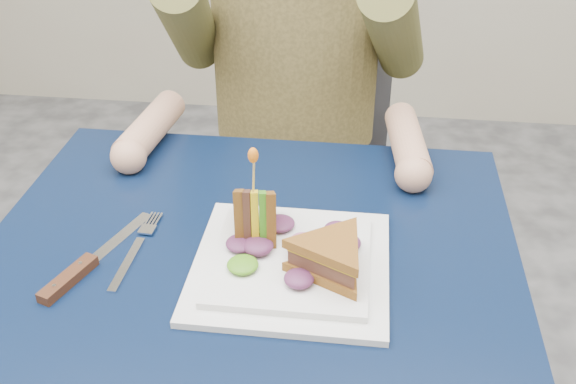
# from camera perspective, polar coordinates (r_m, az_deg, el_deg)

# --- Properties ---
(table) EXTENTS (0.75, 0.75, 0.73)m
(table) POSITION_cam_1_polar(r_m,az_deg,el_deg) (0.96, -3.76, -10.47)
(table) COLOR black
(table) RESTS_ON ground
(chair) EXTENTS (0.42, 0.40, 0.93)m
(chair) POSITION_cam_1_polar(r_m,az_deg,el_deg) (1.61, 0.96, 4.39)
(chair) COLOR #47474C
(chair) RESTS_ON ground
(plate) EXTENTS (0.26, 0.26, 0.02)m
(plate) POSITION_cam_1_polar(r_m,az_deg,el_deg) (0.90, 0.24, -6.08)
(plate) COLOR white
(plate) RESTS_ON table
(sandwich_flat) EXTENTS (0.17, 0.17, 0.05)m
(sandwich_flat) POSITION_cam_1_polar(r_m,az_deg,el_deg) (0.86, 3.71, -5.51)
(sandwich_flat) COLOR brown
(sandwich_flat) RESTS_ON plate
(sandwich_upright) EXTENTS (0.08, 0.12, 0.12)m
(sandwich_upright) POSITION_cam_1_polar(r_m,az_deg,el_deg) (0.92, -2.81, -1.87)
(sandwich_upright) COLOR brown
(sandwich_upright) RESTS_ON plate
(fork) EXTENTS (0.02, 0.18, 0.01)m
(fork) POSITION_cam_1_polar(r_m,az_deg,el_deg) (0.96, -12.87, -4.91)
(fork) COLOR silver
(fork) RESTS_ON table
(knife) EXTENTS (0.09, 0.22, 0.02)m
(knife) POSITION_cam_1_polar(r_m,az_deg,el_deg) (0.94, -17.29, -6.36)
(knife) COLOR silver
(knife) RESTS_ON table
(toothpick) EXTENTS (0.01, 0.01, 0.06)m
(toothpick) POSITION_cam_1_polar(r_m,az_deg,el_deg) (0.88, -2.92, 1.54)
(toothpick) COLOR tan
(toothpick) RESTS_ON sandwich_upright
(toothpick_frill) EXTENTS (0.01, 0.01, 0.02)m
(toothpick_frill) POSITION_cam_1_polar(r_m,az_deg,el_deg) (0.87, -2.97, 3.12)
(toothpick_frill) COLOR orange
(toothpick_frill) RESTS_ON sandwich_upright
(lettuce_spill) EXTENTS (0.15, 0.13, 0.02)m
(lettuce_spill) POSITION_cam_1_polar(r_m,az_deg,el_deg) (0.90, 0.64, -4.66)
(lettuce_spill) COLOR #337A14
(lettuce_spill) RESTS_ON plate
(onion_ring) EXTENTS (0.04, 0.04, 0.02)m
(onion_ring) POSITION_cam_1_polar(r_m,az_deg,el_deg) (0.89, 1.25, -4.64)
(onion_ring) COLOR #9E4C7A
(onion_ring) RESTS_ON plate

